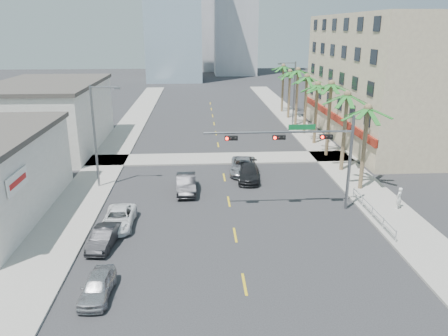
# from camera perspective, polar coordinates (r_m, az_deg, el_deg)

# --- Properties ---
(ground) EXTENTS (260.00, 260.00, 0.00)m
(ground) POSITION_cam_1_polar(r_m,az_deg,el_deg) (26.60, 2.21, -12.60)
(ground) COLOR #262628
(ground) RESTS_ON ground
(sidewalk_right) EXTENTS (4.00, 120.00, 0.15)m
(sidewalk_right) POSITION_cam_1_polar(r_m,az_deg,el_deg) (47.11, 14.45, 0.78)
(sidewalk_right) COLOR gray
(sidewalk_right) RESTS_ON ground
(sidewalk_left) EXTENTS (4.00, 120.00, 0.15)m
(sidewalk_left) POSITION_cam_1_polar(r_m,az_deg,el_deg) (45.86, -15.43, 0.24)
(sidewalk_left) COLOR gray
(sidewalk_left) RESTS_ON ground
(sidewalk_cross) EXTENTS (80.00, 4.00, 0.15)m
(sidewalk_cross) POSITION_cam_1_polar(r_m,az_deg,el_deg) (46.82, -0.43, 1.26)
(sidewalk_cross) COLOR gray
(sidewalk_cross) RESTS_ON ground
(building_right) EXTENTS (15.25, 28.00, 15.00)m
(building_right) POSITION_cam_1_polar(r_m,az_deg,el_deg) (58.46, 21.57, 10.81)
(building_right) COLOR tan
(building_right) RESTS_ON ground
(building_left_far) EXTENTS (11.00, 18.00, 7.20)m
(building_left_far) POSITION_cam_1_polar(r_m,az_deg,el_deg) (54.50, -21.87, 6.17)
(building_left_far) COLOR beige
(building_left_far) RESTS_ON ground
(tower_far_center) EXTENTS (16.00, 16.00, 42.00)m
(tower_far_center) POSITION_cam_1_polar(r_m,az_deg,el_deg) (147.98, -4.01, 20.80)
(tower_far_center) COLOR #ADADB2
(tower_far_center) RESTS_ON ground
(traffic_signal_mast) EXTENTS (11.12, 0.54, 7.20)m
(traffic_signal_mast) POSITION_cam_1_polar(r_m,az_deg,el_deg) (32.92, 11.03, 2.73)
(traffic_signal_mast) COLOR slate
(traffic_signal_mast) RESTS_ON ground
(palm_tree_0) EXTENTS (4.80, 4.80, 7.80)m
(palm_tree_0) POSITION_cam_1_polar(r_m,az_deg,el_deg) (38.05, 18.29, 7.31)
(palm_tree_0) COLOR brown
(palm_tree_0) RESTS_ON ground
(palm_tree_1) EXTENTS (4.80, 4.80, 8.16)m
(palm_tree_1) POSITION_cam_1_polar(r_m,az_deg,el_deg) (42.80, 15.82, 9.10)
(palm_tree_1) COLOR brown
(palm_tree_1) RESTS_ON ground
(palm_tree_2) EXTENTS (4.80, 4.80, 8.52)m
(palm_tree_2) POSITION_cam_1_polar(r_m,az_deg,el_deg) (47.66, 13.84, 10.52)
(palm_tree_2) COLOR brown
(palm_tree_2) RESTS_ON ground
(palm_tree_3) EXTENTS (4.80, 4.80, 7.80)m
(palm_tree_3) POSITION_cam_1_polar(r_m,az_deg,el_deg) (52.69, 12.13, 10.54)
(palm_tree_3) COLOR brown
(palm_tree_3) RESTS_ON ground
(palm_tree_4) EXTENTS (4.80, 4.80, 8.16)m
(palm_tree_4) POSITION_cam_1_polar(r_m,az_deg,el_deg) (57.65, 10.78, 11.58)
(palm_tree_4) COLOR brown
(palm_tree_4) RESTS_ON ground
(palm_tree_5) EXTENTS (4.80, 4.80, 8.52)m
(palm_tree_5) POSITION_cam_1_polar(r_m,az_deg,el_deg) (62.64, 9.64, 12.44)
(palm_tree_5) COLOR brown
(palm_tree_5) RESTS_ON ground
(palm_tree_6) EXTENTS (4.80, 4.80, 7.80)m
(palm_tree_6) POSITION_cam_1_polar(r_m,az_deg,el_deg) (67.76, 8.62, 12.30)
(palm_tree_6) COLOR brown
(palm_tree_6) RESTS_ON ground
(palm_tree_7) EXTENTS (4.80, 4.80, 8.16)m
(palm_tree_7) POSITION_cam_1_polar(r_m,az_deg,el_deg) (72.81, 7.78, 12.99)
(palm_tree_7) COLOR brown
(palm_tree_7) RESTS_ON ground
(streetlight_left) EXTENTS (2.55, 0.25, 9.00)m
(streetlight_left) POSITION_cam_1_polar(r_m,az_deg,el_deg) (38.71, -16.30, 4.60)
(streetlight_left) COLOR slate
(streetlight_left) RESTS_ON ground
(streetlight_right) EXTENTS (2.55, 0.25, 9.00)m
(streetlight_right) POSITION_cam_1_polar(r_m,az_deg,el_deg) (62.82, 8.97, 9.99)
(streetlight_right) COLOR slate
(streetlight_right) RESTS_ON ground
(guardrail) EXTENTS (0.08, 8.08, 1.00)m
(guardrail) POSITION_cam_1_polar(r_m,az_deg,el_deg) (33.99, 18.82, -5.28)
(guardrail) COLOR silver
(guardrail) RESTS_ON ground
(car_parked_near) EXTENTS (1.60, 3.70, 1.24)m
(car_parked_near) POSITION_cam_1_polar(r_m,az_deg,el_deg) (24.50, -16.21, -14.61)
(car_parked_near) COLOR #B1B1B6
(car_parked_near) RESTS_ON ground
(car_parked_mid) EXTENTS (1.76, 3.90, 1.24)m
(car_parked_mid) POSITION_cam_1_polar(r_m,az_deg,el_deg) (29.42, -15.43, -8.75)
(car_parked_mid) COLOR black
(car_parked_mid) RESTS_ON ground
(car_parked_far) EXTENTS (2.11, 4.53, 1.26)m
(car_parked_far) POSITION_cam_1_polar(r_m,az_deg,el_deg) (31.93, -13.60, -6.39)
(car_parked_far) COLOR white
(car_parked_far) RESTS_ON ground
(car_lane_left) EXTENTS (1.74, 4.65, 1.52)m
(car_lane_left) POSITION_cam_1_polar(r_m,az_deg,el_deg) (37.42, -4.96, -2.06)
(car_lane_left) COLOR black
(car_lane_left) RESTS_ON ground
(car_lane_center) EXTENTS (3.02, 5.41, 1.43)m
(car_lane_center) POSITION_cam_1_polar(r_m,az_deg,el_deg) (42.23, 2.49, 0.28)
(car_lane_center) COLOR #B1B1B6
(car_lane_center) RESTS_ON ground
(car_lane_right) EXTENTS (2.41, 4.94, 1.38)m
(car_lane_right) POSITION_cam_1_polar(r_m,az_deg,el_deg) (40.29, 3.24, -0.64)
(car_lane_right) COLOR black
(car_lane_right) RESTS_ON ground
(pedestrian) EXTENTS (0.74, 0.73, 1.71)m
(pedestrian) POSITION_cam_1_polar(r_m,az_deg,el_deg) (36.14, 21.87, -3.66)
(pedestrian) COLOR white
(pedestrian) RESTS_ON sidewalk_right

